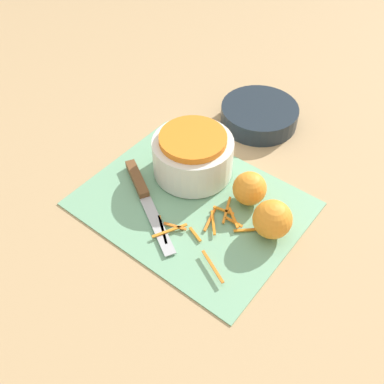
# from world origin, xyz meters

# --- Properties ---
(ground_plane) EXTENTS (4.00, 4.00, 0.00)m
(ground_plane) POSITION_xyz_m (0.00, 0.00, 0.00)
(ground_plane) COLOR tan
(cutting_board) EXTENTS (0.42, 0.33, 0.01)m
(cutting_board) POSITION_xyz_m (0.00, 0.00, 0.00)
(cutting_board) COLOR #75AD84
(cutting_board) RESTS_ON ground_plane
(bowl_speckled) EXTENTS (0.17, 0.17, 0.09)m
(bowl_speckled) POSITION_xyz_m (-0.06, 0.07, 0.05)
(bowl_speckled) COLOR silver
(bowl_speckled) RESTS_ON cutting_board
(bowl_dark) EXTENTS (0.18, 0.18, 0.05)m
(bowl_dark) POSITION_xyz_m (-0.04, 0.30, 0.02)
(bowl_dark) COLOR #1E2833
(bowl_dark) RESTS_ON ground_plane
(knife) EXTENTS (0.23, 0.14, 0.02)m
(knife) POSITION_xyz_m (-0.10, -0.04, 0.01)
(knife) COLOR brown
(knife) RESTS_ON cutting_board
(orange_left) EXTENTS (0.07, 0.07, 0.07)m
(orange_left) POSITION_xyz_m (0.08, 0.07, 0.04)
(orange_left) COLOR orange
(orange_left) RESTS_ON cutting_board
(orange_right) EXTENTS (0.07, 0.07, 0.07)m
(orange_right) POSITION_xyz_m (0.16, 0.03, 0.04)
(orange_right) COLOR orange
(orange_right) RESTS_ON cutting_board
(peel_pile) EXTENTS (0.18, 0.17, 0.01)m
(peel_pile) POSITION_xyz_m (0.06, -0.03, 0.01)
(peel_pile) COLOR orange
(peel_pile) RESTS_ON cutting_board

